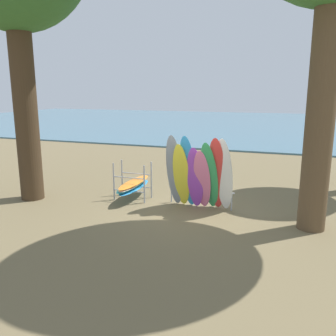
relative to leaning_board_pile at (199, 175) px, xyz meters
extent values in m
plane|color=brown|center=(-0.24, -0.46, -1.07)|extent=(80.00, 80.00, 0.00)
cube|color=#477084|center=(-0.24, 28.72, -1.02)|extent=(80.00, 36.00, 0.10)
cylinder|color=#42301E|center=(-5.57, -0.82, 2.21)|extent=(0.74, 0.74, 6.57)
cylinder|color=brown|center=(3.22, -0.52, 2.28)|extent=(0.71, 0.71, 6.70)
ellipsoid|color=gray|center=(-0.78, 0.01, 0.08)|extent=(0.55, 0.66, 2.30)
ellipsoid|color=yellow|center=(-0.56, 0.01, -0.05)|extent=(0.54, 0.65, 2.04)
ellipsoid|color=#2D8ED1|center=(-0.34, 0.00, 0.08)|extent=(0.60, 0.72, 2.30)
ellipsoid|color=purple|center=(-0.12, 0.00, -0.09)|extent=(0.54, 0.55, 1.96)
ellipsoid|color=pink|center=(0.11, -0.01, -0.13)|extent=(0.56, 0.68, 1.88)
ellipsoid|color=#339E56|center=(0.33, -0.01, 0.00)|extent=(0.63, 0.87, 2.14)
ellipsoid|color=red|center=(0.55, -0.01, 0.07)|extent=(0.52, 0.78, 2.28)
ellipsoid|color=white|center=(0.77, -0.02, 0.07)|extent=(0.60, 0.75, 2.27)
cylinder|color=#9EA0A5|center=(-1.00, 0.36, -0.80)|extent=(0.04, 0.04, 0.55)
cylinder|color=#9EA0A5|center=(0.99, 0.19, -0.80)|extent=(0.04, 0.04, 0.55)
cylinder|color=#9EA0A5|center=(-0.01, 0.27, -0.52)|extent=(2.15, 0.23, 0.04)
cylinder|color=#9EA0A5|center=(-2.90, -0.02, -0.45)|extent=(0.05, 0.05, 1.25)
cylinder|color=#9EA0A5|center=(-1.80, -0.02, -0.45)|extent=(0.05, 0.05, 1.25)
cylinder|color=#9EA0A5|center=(-2.90, 0.58, -0.45)|extent=(0.05, 0.05, 1.25)
cylinder|color=#9EA0A5|center=(-1.80, 0.58, -0.45)|extent=(0.05, 0.05, 1.25)
cylinder|color=#9EA0A5|center=(-2.35, -0.02, -0.72)|extent=(1.10, 0.04, 0.04)
cylinder|color=#9EA0A5|center=(-2.35, -0.02, -0.27)|extent=(1.10, 0.04, 0.04)
cylinder|color=#9EA0A5|center=(-2.35, 0.58, -0.72)|extent=(1.10, 0.04, 0.04)
cylinder|color=#9EA0A5|center=(-2.35, 0.58, -0.27)|extent=(1.10, 0.04, 0.04)
ellipsoid|color=#2D8ED1|center=(-2.29, 0.28, -0.67)|extent=(0.53, 2.11, 0.06)
ellipsoid|color=#38B2AD|center=(-2.39, 0.28, -0.61)|extent=(0.55, 2.11, 0.06)
ellipsoid|color=white|center=(-2.35, 0.28, -0.55)|extent=(0.63, 2.13, 0.06)
ellipsoid|color=orange|center=(-2.30, 0.28, -0.49)|extent=(0.51, 2.10, 0.06)
camera|label=1|loc=(2.64, -10.17, 2.53)|focal=38.03mm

